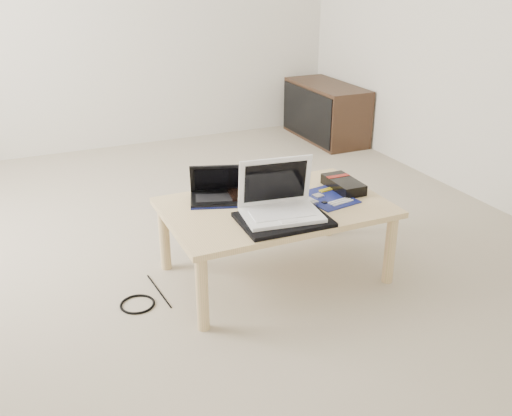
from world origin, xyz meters
name	(u,v)px	position (x,y,z in m)	size (l,w,h in m)	color
ground	(190,238)	(0.00, 0.00, 0.00)	(4.00, 4.00, 0.00)	#B4A992
coffee_table	(275,214)	(0.27, -0.59, 0.35)	(1.10, 0.70, 0.40)	#E0B987
media_cabinet	(325,112)	(1.77, 1.45, 0.25)	(0.41, 0.90, 0.50)	#3C2518
book	(258,189)	(0.26, -0.40, 0.42)	(0.38, 0.33, 0.03)	black
netbook	(218,192)	(0.03, -0.41, 0.44)	(0.33, 0.28, 0.19)	black
tablet	(267,200)	(0.25, -0.53, 0.41)	(0.29, 0.24, 0.01)	black
remote	(299,197)	(0.42, -0.57, 0.41)	(0.10, 0.25, 0.02)	#A8A8AD
neoprene_sleeve	(283,220)	(0.22, -0.78, 0.41)	(0.41, 0.30, 0.02)	black
white_laptop	(280,203)	(0.22, -0.73, 0.47)	(0.39, 0.30, 0.26)	white
motherboard	(327,198)	(0.55, -0.63, 0.40)	(0.27, 0.31, 0.01)	#0C184E
gpu_box	(343,184)	(0.69, -0.55, 0.43)	(0.13, 0.26, 0.06)	black
cable_coil	(255,212)	(0.13, -0.65, 0.41)	(0.10, 0.10, 0.01)	black
floor_cable_coil	(137,304)	(-0.46, -0.58, 0.01)	(0.17, 0.17, 0.01)	black
floor_cable_trail	(159,291)	(-0.33, -0.50, 0.00)	(0.01, 0.01, 0.34)	black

